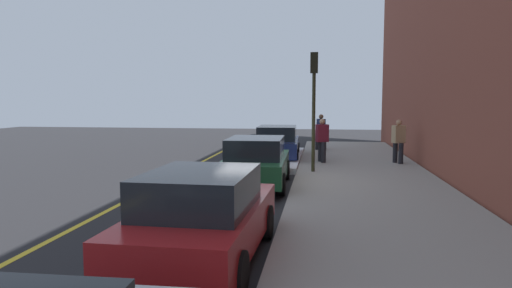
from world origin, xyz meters
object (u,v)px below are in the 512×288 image
(traffic_light_pole, at_px, (314,91))
(pedestrian_navy_coat, at_px, (321,131))
(pedestrian_burgundy_coat, at_px, (322,139))
(parked_car_navy, at_px, (277,143))
(parked_car_red, at_px, (203,216))
(parked_car_green, at_px, (256,162))
(pedestrian_tan_coat, at_px, (398,140))
(rolling_suitcase, at_px, (318,143))

(traffic_light_pole, bearing_deg, pedestrian_navy_coat, -2.12)
(pedestrian_burgundy_coat, height_order, traffic_light_pole, traffic_light_pole)
(parked_car_navy, relative_size, traffic_light_pole, 1.11)
(pedestrian_navy_coat, bearing_deg, pedestrian_burgundy_coat, -179.44)
(parked_car_red, distance_m, pedestrian_burgundy_coat, 11.51)
(parked_car_green, height_order, pedestrian_tan_coat, pedestrian_tan_coat)
(pedestrian_burgundy_coat, bearing_deg, rolling_suitcase, 2.08)
(parked_car_green, xyz_separation_m, pedestrian_navy_coat, (9.46, -1.95, 0.34))
(pedestrian_tan_coat, relative_size, traffic_light_pole, 0.42)
(parked_car_green, bearing_deg, traffic_light_pole, -36.45)
(parked_car_green, height_order, pedestrian_burgundy_coat, pedestrian_burgundy_coat)
(parked_car_red, relative_size, pedestrian_navy_coat, 2.41)
(parked_car_navy, distance_m, traffic_light_pole, 4.83)
(pedestrian_tan_coat, bearing_deg, pedestrian_burgundy_coat, 91.62)
(parked_car_red, xyz_separation_m, pedestrian_burgundy_coat, (11.34, -1.95, 0.32))
(parked_car_green, bearing_deg, rolling_suitcase, -10.44)
(parked_car_navy, height_order, traffic_light_pole, traffic_light_pole)
(parked_car_navy, bearing_deg, pedestrian_burgundy_coat, -127.26)
(parked_car_green, relative_size, traffic_light_pole, 1.06)
(pedestrian_burgundy_coat, bearing_deg, pedestrian_tan_coat, -88.38)
(pedestrian_burgundy_coat, distance_m, pedestrian_navy_coat, 4.68)
(traffic_light_pole, bearing_deg, parked_car_navy, 22.24)
(rolling_suitcase, bearing_deg, pedestrian_tan_coat, -147.48)
(parked_car_red, height_order, parked_car_green, same)
(pedestrian_navy_coat, bearing_deg, rolling_suitcase, 20.30)
(parked_car_red, relative_size, parked_car_green, 0.99)
(pedestrian_tan_coat, relative_size, rolling_suitcase, 1.80)
(parked_car_green, xyz_separation_m, rolling_suitcase, (9.84, -1.81, -0.30))
(parked_car_red, distance_m, rolling_suitcase, 16.49)
(parked_car_green, distance_m, pedestrian_navy_coat, 9.67)
(rolling_suitcase, bearing_deg, parked_car_navy, 153.78)
(pedestrian_burgundy_coat, relative_size, pedestrian_tan_coat, 1.01)
(parked_car_green, height_order, parked_car_navy, same)
(traffic_light_pole, xyz_separation_m, rolling_suitcase, (7.56, -0.13, -2.49))
(parked_car_navy, bearing_deg, pedestrian_tan_coat, -105.80)
(pedestrian_burgundy_coat, distance_m, rolling_suitcase, 5.09)
(parked_car_green, relative_size, parked_car_navy, 0.95)
(pedestrian_tan_coat, height_order, pedestrian_navy_coat, pedestrian_navy_coat)
(parked_car_red, bearing_deg, pedestrian_navy_coat, -6.76)
(pedestrian_tan_coat, bearing_deg, parked_car_red, 156.68)
(rolling_suitcase, bearing_deg, pedestrian_navy_coat, -159.70)
(parked_car_navy, distance_m, pedestrian_navy_coat, 3.73)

